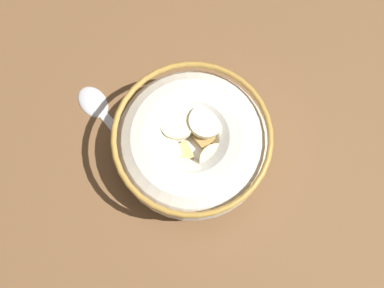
# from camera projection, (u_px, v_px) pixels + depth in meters

# --- Properties ---
(ground_plane) EXTENTS (1.39, 1.39, 0.02)m
(ground_plane) POSITION_uv_depth(u_px,v_px,m) (192.00, 153.00, 0.53)
(ground_plane) COLOR brown
(cereal_bowl) EXTENTS (0.16, 0.16, 0.06)m
(cereal_bowl) POSITION_uv_depth(u_px,v_px,m) (192.00, 143.00, 0.49)
(cereal_bowl) COLOR silver
(cereal_bowl) RESTS_ON ground_plane
(spoon) EXTENTS (0.08, 0.16, 0.01)m
(spoon) POSITION_uv_depth(u_px,v_px,m) (106.00, 117.00, 0.53)
(spoon) COLOR silver
(spoon) RESTS_ON ground_plane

